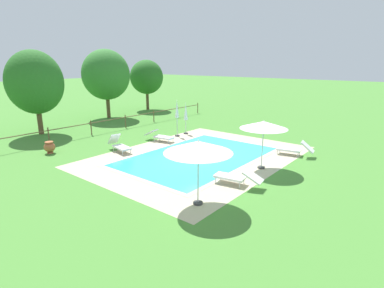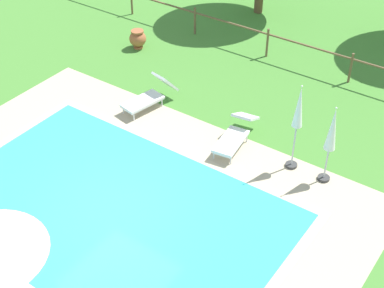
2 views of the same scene
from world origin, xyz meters
TOP-DOWN VIEW (x-y plane):
  - ground_plane at (0.00, 0.00)m, footprint 160.00×160.00m
  - pool_deck_paving at (0.00, 0.00)m, footprint 11.81×8.83m
  - swimming_pool_water at (0.00, 0.00)m, footprint 8.44×5.46m
  - pool_coping_rim at (0.00, 0.00)m, footprint 8.92×5.94m
  - sun_lounger_north_near_steps at (-2.10, 4.13)m, footprint 0.96×1.97m
  - sun_lounger_north_mid at (3.50, -4.03)m, footprint 0.97×2.06m
  - sun_lounger_north_far at (1.06, 3.99)m, footprint 0.88×2.13m
  - sun_lounger_north_end at (-2.19, -3.74)m, footprint 0.93×2.14m
  - patio_umbrella_open_foreground at (0.41, -3.60)m, footprint 2.26×2.26m
  - patio_umbrella_open_by_bench at (-4.63, -3.59)m, footprint 2.46×2.46m
  - patio_umbrella_closed_row_west at (2.81, 4.03)m, footprint 0.32×0.32m
  - patio_umbrella_closed_row_mid_west at (3.75, 4.03)m, footprint 0.32×0.32m
  - terracotta_urn_near_fence at (-4.84, 6.91)m, footprint 0.61×0.61m
  - perimeter_fence at (0.80, 9.03)m, footprint 21.59×0.08m
  - tree_far_west at (-2.84, 12.12)m, footprint 3.79×3.79m
  - tree_west_mid at (4.28, 13.84)m, footprint 4.25×4.25m
  - tree_centre at (10.05, 14.76)m, footprint 3.49×3.49m

SIDE VIEW (x-z plane):
  - ground_plane at x=0.00m, z-range 0.00..0.00m
  - pool_deck_paving at x=0.00m, z-range 0.00..0.01m
  - swimming_pool_water at x=0.00m, z-range 0.00..0.01m
  - pool_coping_rim at x=0.00m, z-range 0.01..0.01m
  - sun_lounger_north_end at x=-2.19m, z-range -0.01..0.72m
  - sun_lounger_north_far at x=1.06m, z-range -0.01..0.72m
  - terracotta_urn_near_fence at x=-4.84m, z-range 0.03..0.71m
  - sun_lounger_north_mid at x=3.50m, z-range -0.06..0.81m
  - sun_lounger_north_near_steps at x=-2.10m, z-range -0.09..0.87m
  - perimeter_fence at x=0.80m, z-range 0.16..1.21m
  - patio_umbrella_closed_row_mid_west at x=3.75m, z-range 0.35..2.60m
  - patio_umbrella_closed_row_west at x=2.81m, z-range 0.45..2.97m
  - patio_umbrella_open_foreground at x=0.41m, z-range 0.96..3.34m
  - patio_umbrella_open_by_bench at x=-4.63m, z-range 0.95..3.39m
  - tree_centre at x=10.05m, z-range 0.83..6.09m
  - tree_far_west at x=-2.84m, z-range 0.73..6.60m
  - tree_west_mid at x=4.28m, z-range 0.83..6.98m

